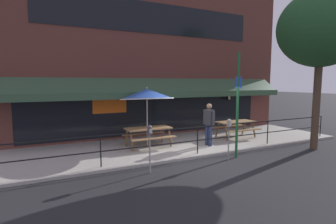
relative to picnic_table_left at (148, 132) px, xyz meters
name	(u,v)px	position (x,y,z in m)	size (l,w,h in m)	color
ground_plane	(202,158)	(1.20, -2.04, -0.71)	(120.00, 120.00, 0.00)	#232326
patio_deck	(175,145)	(1.20, -0.04, -0.66)	(15.00, 4.00, 0.10)	#ADA89E
restaurant_building	(154,55)	(1.20, 2.19, 3.26)	(15.00, 1.60, 7.99)	brown
patio_railing	(198,134)	(1.20, -1.74, 0.09)	(13.84, 0.04, 0.97)	black
picnic_table_left	(148,132)	(0.00, 0.00, 0.00)	(1.80, 1.42, 0.76)	#997047
picnic_table_centre	(236,125)	(4.29, -0.18, 0.00)	(1.80, 1.42, 0.76)	#997047
patio_umbrella_left	(147,94)	(0.00, 0.11, 1.47)	(2.14, 2.14, 2.38)	#B7B2A8
pedestrian_walking	(209,122)	(2.25, -0.93, 0.35)	(0.30, 0.61, 1.71)	navy
parking_meter_near	(150,134)	(-1.02, -2.64, 0.44)	(0.15, 0.16, 1.42)	gray
parking_meter_far	(229,127)	(1.90, -2.60, 0.44)	(0.15, 0.16, 1.42)	gray
street_sign_pole	(238,104)	(2.34, -2.49, 1.18)	(0.28, 0.09, 3.67)	#1E6033
street_tree_curbside	(325,24)	(6.02, -3.00, 4.14)	(3.39, 3.05, 6.62)	brown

